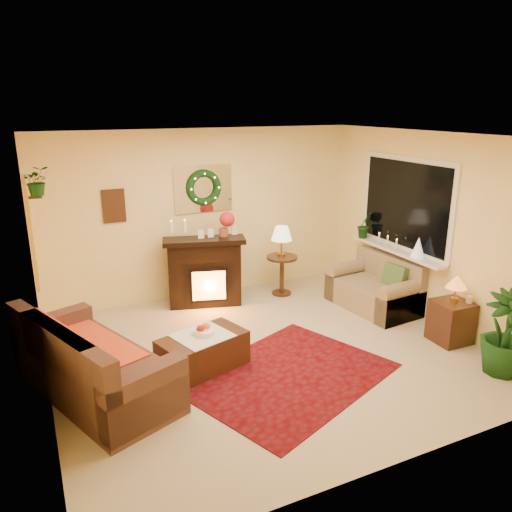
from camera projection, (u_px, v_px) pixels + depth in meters
name	position (u px, v px, depth m)	size (l,w,h in m)	color
floor	(268.00, 352.00, 6.16)	(5.00, 5.00, 0.00)	beige
ceiling	(270.00, 137.00, 5.40)	(5.00, 5.00, 0.00)	white
wall_back	(204.00, 214.00, 7.73)	(5.00, 5.00, 0.00)	#EFD88C
wall_front	(400.00, 327.00, 3.83)	(5.00, 5.00, 0.00)	#EFD88C
wall_left	(35.00, 283.00, 4.76)	(4.50, 4.50, 0.00)	#EFD88C
wall_right	(432.00, 229.00, 6.80)	(4.50, 4.50, 0.00)	#EFD88C
area_rug	(288.00, 376.00, 5.62)	(2.21, 1.65, 0.01)	#410509
sofa	(94.00, 356.00, 5.19)	(0.89, 2.03, 0.87)	brown
red_throw	(85.00, 348.00, 5.30)	(0.78, 1.26, 0.02)	red
fireplace	(204.00, 270.00, 7.48)	(1.07, 0.34, 0.98)	black
poinsettia	(227.00, 219.00, 7.39)	(0.23, 0.23, 0.23)	red
mantel_candle_a	(172.00, 227.00, 7.08)	(0.06, 0.06, 0.18)	silver
mantel_candle_b	(185.00, 226.00, 7.13)	(0.06, 0.06, 0.17)	white
mantel_mirror	(203.00, 189.00, 7.59)	(0.92, 0.02, 0.72)	white
wreath	(204.00, 188.00, 7.55)	(0.55, 0.55, 0.11)	#194719
wall_art	(114.00, 206.00, 7.08)	(0.32, 0.03, 0.48)	#381E11
gold_mirror	(30.00, 231.00, 4.89)	(0.03, 0.84, 1.00)	gold
hanging_plant	(39.00, 195.00, 5.54)	(0.33, 0.28, 0.36)	#194719
loveseat	(374.00, 281.00, 7.39)	(0.77, 1.33, 0.77)	#846E54
window_frame	(406.00, 204.00, 7.20)	(0.03, 1.86, 1.36)	white
window_glass	(405.00, 204.00, 7.19)	(0.02, 1.70, 1.22)	black
window_sill	(396.00, 250.00, 7.35)	(0.22, 1.86, 0.04)	white
mini_tree	(418.00, 247.00, 6.90)	(0.19, 0.19, 0.28)	white
sill_plant	(365.00, 226.00, 7.91)	(0.30, 0.24, 0.54)	#175E16
side_table_round	(282.00, 275.00, 7.96)	(0.49, 0.49, 0.63)	#39190D
lamp_cream	(282.00, 241.00, 7.80)	(0.33, 0.33, 0.50)	#ECC38D
end_table_square	(451.00, 322.00, 6.38)	(0.44, 0.44, 0.54)	black
lamp_tiffany	(456.00, 287.00, 6.24)	(0.26, 0.26, 0.38)	orange
coffee_table	(203.00, 352.00, 5.73)	(0.98, 0.54, 0.41)	black
fruit_bowl	(204.00, 332.00, 5.70)	(0.26, 0.26, 0.06)	silver
floor_palm	(505.00, 336.00, 5.58)	(1.62, 1.62, 2.90)	#28582D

